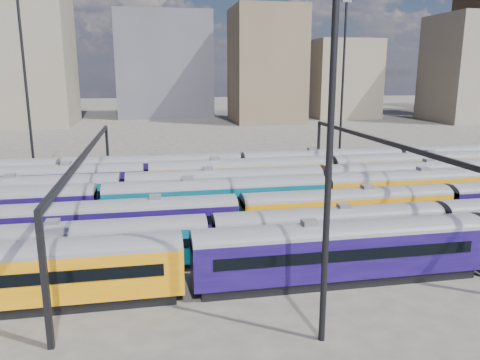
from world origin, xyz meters
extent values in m
plane|color=#413D37|center=(0.00, 0.00, 0.00)|extent=(500.00, 500.00, 0.00)
cube|color=black|center=(-23.01, -15.00, 0.37)|extent=(20.25, 2.63, 0.75)
cube|color=#C17507|center=(-23.01, -15.00, 2.29)|extent=(21.31, 3.09, 3.09)
cylinder|color=#4C4C51|center=(-23.01, -15.00, 3.84)|extent=(21.31, 3.09, 3.09)
cube|color=black|center=(-23.01, -16.57, 2.66)|extent=(18.75, 0.06, 0.80)
cube|color=black|center=(-23.01, -13.43, 2.66)|extent=(18.75, 0.06, 0.80)
cube|color=slate|center=(-23.01, -15.00, 4.66)|extent=(1.07, 0.96, 0.37)
cube|color=black|center=(-1.10, -15.00, 0.37)|extent=(20.25, 2.63, 0.75)
cube|color=#12083C|center=(-1.10, -15.00, 2.29)|extent=(21.31, 3.09, 3.09)
cylinder|color=#4C4C51|center=(-1.10, -15.00, 3.84)|extent=(21.31, 3.09, 3.09)
cube|color=black|center=(-1.10, -16.57, 2.66)|extent=(18.75, 0.06, 0.80)
cube|color=black|center=(-1.10, -13.43, 2.66)|extent=(18.75, 0.06, 0.80)
cube|color=slate|center=(-1.10, -15.00, 4.66)|extent=(1.07, 0.96, 0.37)
cube|color=black|center=(-19.80, -10.00, 0.34)|extent=(18.28, 2.37, 0.67)
cube|color=#053E52|center=(-19.80, -10.00, 2.07)|extent=(19.25, 2.79, 2.79)
cylinder|color=#4C4C51|center=(-19.80, -10.00, 3.46)|extent=(19.25, 2.79, 2.79)
cube|color=black|center=(-19.80, -11.42, 2.40)|extent=(16.94, 0.06, 0.72)
cube|color=black|center=(-19.80, -8.58, 2.40)|extent=(16.94, 0.06, 0.72)
cube|color=slate|center=(-19.80, -10.00, 4.21)|extent=(0.96, 0.87, 0.34)
cube|color=black|center=(0.05, -10.00, 0.34)|extent=(18.28, 2.37, 0.67)
cube|color=#C17507|center=(0.05, -10.00, 2.07)|extent=(19.25, 2.79, 2.79)
cylinder|color=#4C4C51|center=(0.05, -10.00, 3.46)|extent=(19.25, 2.79, 2.79)
cube|color=black|center=(0.05, -11.42, 2.40)|extent=(16.94, 0.06, 0.72)
cube|color=black|center=(0.05, -8.58, 2.40)|extent=(16.94, 0.06, 0.72)
cube|color=slate|center=(0.05, -10.00, 4.21)|extent=(0.96, 0.87, 0.34)
cube|color=black|center=(-17.00, -5.00, 0.35)|extent=(19.16, 2.49, 0.71)
cube|color=#12083C|center=(-17.00, -5.00, 2.17)|extent=(20.16, 2.92, 2.92)
cylinder|color=#4C4C51|center=(-17.00, -5.00, 3.63)|extent=(20.16, 2.92, 2.92)
cube|color=black|center=(-17.00, -6.48, 2.52)|extent=(17.74, 0.06, 0.76)
cube|color=black|center=(-17.00, -3.52, 2.52)|extent=(17.74, 0.06, 0.76)
cube|color=slate|center=(-17.00, -5.00, 4.41)|extent=(1.01, 0.91, 0.35)
cube|color=black|center=(3.77, -5.00, 0.35)|extent=(19.16, 2.49, 0.71)
cube|color=#C17507|center=(3.77, -5.00, 2.17)|extent=(20.16, 2.92, 2.92)
cylinder|color=#4C4C51|center=(3.77, -5.00, 3.63)|extent=(20.16, 2.92, 2.92)
cube|color=black|center=(3.77, -6.48, 2.52)|extent=(17.74, 0.06, 0.76)
cube|color=black|center=(3.77, -3.52, 2.52)|extent=(17.74, 0.06, 0.76)
cube|color=slate|center=(3.77, -5.00, 4.41)|extent=(1.01, 0.91, 0.35)
cube|color=black|center=(-7.92, 0.00, 0.38)|extent=(20.88, 2.71, 0.77)
cube|color=#053E52|center=(-7.92, 0.00, 2.36)|extent=(21.98, 3.19, 3.19)
cylinder|color=#4C4C51|center=(-7.92, 0.00, 3.96)|extent=(21.98, 3.19, 3.19)
cube|color=black|center=(-7.92, -1.61, 2.74)|extent=(19.34, 0.06, 0.82)
cube|color=black|center=(-7.92, 1.61, 2.74)|extent=(19.34, 0.06, 0.82)
cube|color=slate|center=(-7.92, 0.00, 4.80)|extent=(1.10, 0.99, 0.38)
cube|color=black|center=(14.65, 0.00, 0.38)|extent=(20.88, 2.71, 0.77)
cube|color=#C17507|center=(14.65, 0.00, 2.36)|extent=(21.98, 3.19, 3.19)
cylinder|color=#4C4C51|center=(14.65, 0.00, 3.96)|extent=(21.98, 3.19, 3.19)
cube|color=black|center=(14.65, -1.61, 2.74)|extent=(19.34, 0.06, 0.82)
cube|color=black|center=(14.65, 1.61, 2.74)|extent=(19.34, 0.06, 0.82)
cube|color=slate|center=(14.65, 0.00, 4.80)|extent=(1.10, 0.99, 0.38)
cube|color=black|center=(-28.36, 5.00, 0.38)|extent=(20.47, 2.66, 0.75)
cube|color=#053E52|center=(-28.36, 5.00, 2.32)|extent=(21.55, 3.13, 3.13)
cylinder|color=#4C4C51|center=(-28.36, 5.00, 3.88)|extent=(21.55, 3.13, 3.13)
cube|color=black|center=(-28.36, 3.42, 2.69)|extent=(18.97, 0.06, 0.81)
cube|color=black|center=(-28.36, 6.58, 2.69)|extent=(18.97, 0.06, 0.81)
cube|color=slate|center=(-28.36, 5.00, 4.71)|extent=(1.08, 0.97, 0.38)
cube|color=black|center=(-6.21, 5.00, 0.38)|extent=(20.47, 2.66, 0.75)
cube|color=#C17507|center=(-6.21, 5.00, 2.32)|extent=(21.55, 3.13, 3.13)
cylinder|color=#4C4C51|center=(-6.21, 5.00, 3.88)|extent=(21.55, 3.13, 3.13)
cube|color=black|center=(-6.21, 3.42, 2.69)|extent=(18.97, 0.06, 0.81)
cube|color=black|center=(-6.21, 6.58, 2.69)|extent=(18.97, 0.06, 0.81)
cube|color=slate|center=(-6.21, 5.00, 4.71)|extent=(1.08, 0.97, 0.38)
cube|color=black|center=(15.95, 5.00, 0.38)|extent=(20.47, 2.66, 0.75)
cube|color=#053E52|center=(15.95, 5.00, 2.32)|extent=(21.55, 3.13, 3.13)
cylinder|color=#4C4C51|center=(15.95, 5.00, 3.88)|extent=(21.55, 3.13, 3.13)
cube|color=black|center=(15.95, 3.42, 2.69)|extent=(18.97, 0.06, 0.81)
cube|color=black|center=(15.95, 6.58, 2.69)|extent=(18.97, 0.06, 0.81)
cube|color=slate|center=(15.95, 5.00, 4.71)|extent=(1.08, 0.97, 0.38)
cube|color=black|center=(-26.30, 10.00, 0.39)|extent=(21.15, 2.74, 0.78)
cube|color=#12083C|center=(-26.30, 10.00, 2.39)|extent=(22.27, 3.23, 3.23)
cylinder|color=#4C4C51|center=(-26.30, 10.00, 4.01)|extent=(22.27, 3.23, 3.23)
cube|color=black|center=(-26.30, 8.37, 2.78)|extent=(19.60, 0.06, 0.84)
cube|color=black|center=(-26.30, 11.63, 2.78)|extent=(19.60, 0.06, 0.84)
cube|color=slate|center=(-26.30, 10.00, 4.87)|extent=(1.11, 1.00, 0.39)
cube|color=black|center=(-3.43, 10.00, 0.39)|extent=(21.15, 2.74, 0.78)
cube|color=#C17507|center=(-3.43, 10.00, 2.39)|extent=(22.27, 3.23, 3.23)
cylinder|color=#4C4C51|center=(-3.43, 10.00, 4.01)|extent=(22.27, 3.23, 3.23)
cube|color=black|center=(-3.43, 8.37, 2.78)|extent=(19.60, 0.06, 0.84)
cube|color=black|center=(-3.43, 11.63, 2.78)|extent=(19.60, 0.06, 0.84)
cube|color=slate|center=(-3.43, 10.00, 4.87)|extent=(1.11, 1.00, 0.39)
cube|color=black|center=(19.43, 10.00, 0.39)|extent=(21.15, 2.74, 0.78)
cube|color=#C17507|center=(19.43, 10.00, 2.39)|extent=(22.27, 3.23, 3.23)
cylinder|color=#4C4C51|center=(19.43, 10.00, 4.01)|extent=(22.27, 3.23, 3.23)
cube|color=black|center=(19.43, 8.37, 2.78)|extent=(19.60, 0.06, 0.84)
cube|color=black|center=(19.43, 11.63, 2.78)|extent=(19.60, 0.06, 0.84)
cube|color=slate|center=(19.43, 10.00, 4.87)|extent=(1.11, 1.00, 0.39)
cube|color=black|center=(-13.91, 15.00, 0.39)|extent=(20.94, 2.72, 0.77)
cube|color=#12083C|center=(-13.91, 15.00, 2.37)|extent=(22.05, 3.20, 3.20)
cylinder|color=#4C4C51|center=(-13.91, 15.00, 3.97)|extent=(22.05, 3.20, 3.20)
cube|color=black|center=(-13.91, 13.38, 2.75)|extent=(19.40, 0.06, 0.83)
cube|color=black|center=(-13.91, 16.62, 2.75)|extent=(19.40, 0.06, 0.83)
cube|color=slate|center=(-13.91, 15.00, 4.82)|extent=(1.10, 0.99, 0.39)
cube|color=black|center=(8.73, 15.00, 0.39)|extent=(20.94, 2.72, 0.77)
cube|color=#C17507|center=(8.73, 15.00, 2.37)|extent=(22.05, 3.20, 3.20)
cylinder|color=#4C4C51|center=(8.73, 15.00, 3.97)|extent=(22.05, 3.20, 3.20)
cube|color=black|center=(8.73, 13.38, 2.75)|extent=(19.40, 0.06, 0.83)
cube|color=black|center=(8.73, 16.62, 2.75)|extent=(19.40, 0.06, 0.83)
cube|color=slate|center=(8.73, 15.00, 4.82)|extent=(1.10, 0.99, 0.39)
cube|color=black|center=(31.38, 15.00, 0.39)|extent=(20.94, 2.72, 0.77)
cube|color=#12083C|center=(31.38, 15.00, 2.37)|extent=(22.05, 3.20, 3.20)
cylinder|color=#4C4C51|center=(31.38, 15.00, 3.97)|extent=(22.05, 3.20, 3.20)
cube|color=black|center=(31.38, 13.38, 2.75)|extent=(19.40, 0.06, 0.83)
cube|color=black|center=(31.38, 16.62, 2.75)|extent=(19.40, 0.06, 0.83)
cube|color=slate|center=(31.38, 15.00, 4.82)|extent=(1.10, 0.99, 0.39)
cube|color=black|center=(-20.00, -20.00, 4.00)|extent=(0.35, 0.35, 8.00)
cube|color=black|center=(-20.00, 20.00, 4.00)|extent=(0.35, 0.35, 8.00)
cube|color=black|center=(-20.00, 0.00, 7.80)|extent=(0.30, 40.00, 0.45)
cube|color=black|center=(10.00, 20.00, 4.00)|extent=(0.35, 0.35, 8.00)
cube|color=black|center=(10.00, 0.00, 7.80)|extent=(0.30, 40.00, 0.45)
cylinder|color=black|center=(-30.00, 22.00, 12.50)|extent=(0.36, 0.36, 25.00)
cylinder|color=black|center=(-5.00, -22.00, 12.50)|extent=(0.36, 0.36, 25.00)
cylinder|color=black|center=(15.00, 24.00, 12.50)|extent=(0.36, 0.36, 25.00)
cube|color=slate|center=(15.00, 24.00, 25.30)|extent=(1.40, 0.50, 0.60)
cube|color=#665B4C|center=(-53.13, 101.52, 22.62)|extent=(34.22, 24.48, 45.24)
cube|color=#38383F|center=(-8.81, 123.01, 17.41)|extent=(31.45, 23.82, 34.83)
cube|color=brown|center=(20.99, 97.07, 16.99)|extent=(20.53, 21.40, 33.97)
cube|color=#665B4C|center=(50.05, 108.48, 12.82)|extent=(21.40, 20.66, 25.64)
cube|color=#665B4C|center=(80.21, 87.38, 16.07)|extent=(16.30, 22.06, 32.15)
camera|label=1|loc=(-14.05, -44.69, 14.87)|focal=35.00mm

